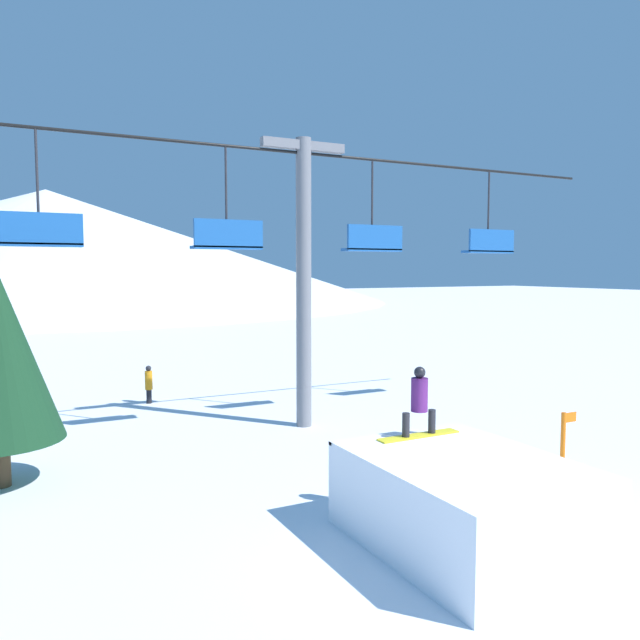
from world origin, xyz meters
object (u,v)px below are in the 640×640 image
distant_skier (149,383)px  snow_ramp (464,503)px  trail_marker (563,444)px  snowboarder (419,403)px

distant_skier → snow_ramp: bearing=-80.8°
trail_marker → distant_skier: (-5.91, 11.37, -0.10)m
snowboarder → trail_marker: size_ratio=1.13×
trail_marker → distant_skier: bearing=117.5°
snowboarder → distant_skier: bearing=101.0°
snowboarder → snow_ramp: bearing=-96.0°
snow_ramp → distant_skier: bearing=99.2°
snow_ramp → distant_skier: 12.97m
snowboarder → trail_marker: 3.90m
snow_ramp → distant_skier: (-2.07, 12.81, -0.04)m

